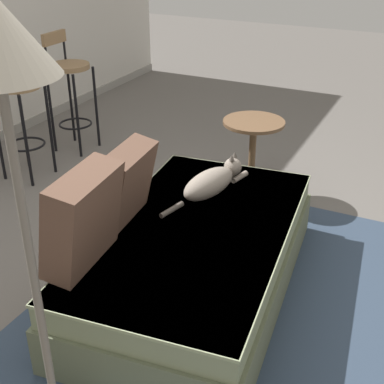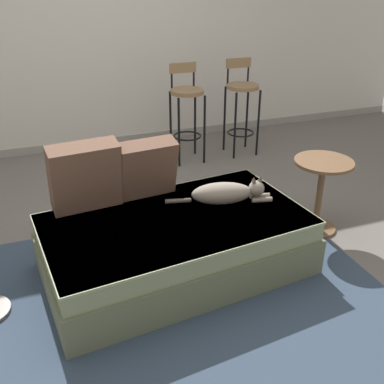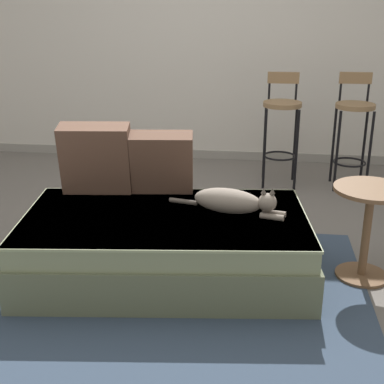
% 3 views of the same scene
% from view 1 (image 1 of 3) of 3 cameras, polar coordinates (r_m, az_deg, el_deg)
% --- Properties ---
extents(ground_plane, '(16.00, 16.00, 0.00)m').
position_cam_1_polar(ground_plane, '(3.24, -6.01, -8.23)').
color(ground_plane, '#66605B').
rests_on(ground_plane, ground).
extents(area_rug, '(2.43, 2.08, 0.01)m').
position_cam_1_polar(area_rug, '(2.99, 5.76, -11.63)').
color(area_rug, '#334256').
rests_on(area_rug, ground).
extents(couch, '(1.82, 1.15, 0.40)m').
position_cam_1_polar(couch, '(2.96, 0.47, -7.05)').
color(couch, '#636B50').
rests_on(couch, ground).
extents(throw_pillow_corner, '(0.48, 0.28, 0.48)m').
position_cam_1_polar(throw_pillow_corner, '(2.51, -11.57, -2.81)').
color(throw_pillow_corner, brown).
rests_on(throw_pillow_corner, couch).
extents(throw_pillow_middle, '(0.43, 0.27, 0.43)m').
position_cam_1_polar(throw_pillow_middle, '(2.85, -7.17, 0.87)').
color(throw_pillow_middle, brown).
rests_on(throw_pillow_middle, couch).
extents(cat, '(0.73, 0.26, 0.19)m').
position_cam_1_polar(cat, '(3.16, 2.15, 1.12)').
color(cat, gray).
rests_on(cat, couch).
extents(bar_stool_near_window, '(0.34, 0.34, 1.01)m').
position_cam_1_polar(bar_stool_near_window, '(4.32, -18.04, 9.08)').
color(bar_stool_near_window, black).
rests_on(bar_stool_near_window, ground).
extents(bar_stool_by_doorway, '(0.34, 0.34, 1.02)m').
position_cam_1_polar(bar_stool_by_doorway, '(4.77, -12.92, 11.36)').
color(bar_stool_by_doorway, black).
rests_on(bar_stool_by_doorway, ground).
extents(side_table, '(0.44, 0.44, 0.59)m').
position_cam_1_polar(side_table, '(3.90, 6.47, 4.72)').
color(side_table, brown).
rests_on(side_table, ground).
extents(floor_lamp, '(0.32, 0.32, 1.74)m').
position_cam_1_polar(floor_lamp, '(1.47, -19.52, 9.70)').
color(floor_lamp, slate).
rests_on(floor_lamp, ground).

